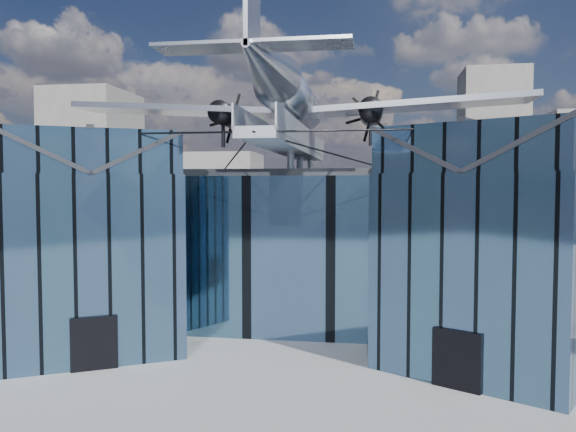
# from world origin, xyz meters

# --- Properties ---
(ground_plane) EXTENTS (120.00, 120.00, 0.00)m
(ground_plane) POSITION_xyz_m (0.00, 0.00, 0.00)
(ground_plane) COLOR gray
(museum) EXTENTS (32.88, 24.50, 17.60)m
(museum) POSITION_xyz_m (0.00, 5.82, 5.54)
(museum) COLOR #416484
(museum) RESTS_ON ground
(bg_towers) EXTENTS (77.00, 24.50, 26.00)m
(bg_towers) POSITION_xyz_m (1.45, 50.49, 10.01)
(bg_towers) COLOR slate
(bg_towers) RESTS_ON ground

